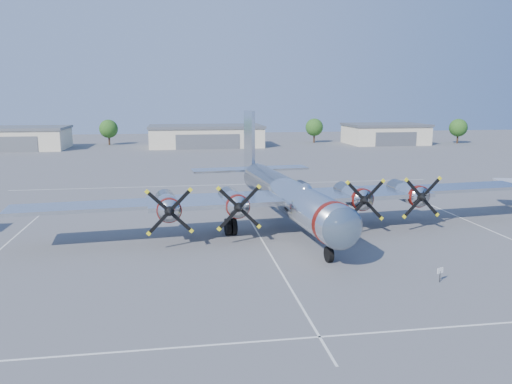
{
  "coord_description": "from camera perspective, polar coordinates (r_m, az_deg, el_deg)",
  "views": [
    {
      "loc": [
        -7.1,
        -45.63,
        12.5
      ],
      "look_at": [
        0.4,
        2.33,
        3.2
      ],
      "focal_mm": 35.0,
      "sensor_mm": 36.0,
      "label": 1
    }
  ],
  "objects": [
    {
      "name": "ground",
      "position": [
        47.84,
        -0.04,
        -4.3
      ],
      "size": [
        260.0,
        260.0,
        0.0
      ],
      "primitive_type": "plane",
      "color": "#59595C",
      "rests_on": "ground"
    },
    {
      "name": "parking_lines",
      "position": [
        46.17,
        0.29,
        -4.86
      ],
      "size": [
        60.0,
        50.08,
        0.01
      ],
      "color": "silver",
      "rests_on": "ground"
    },
    {
      "name": "hangar_west",
      "position": [
        133.46,
        -25.48,
        5.59
      ],
      "size": [
        22.6,
        14.6,
        5.4
      ],
      "color": "beige",
      "rests_on": "ground"
    },
    {
      "name": "hangar_center",
      "position": [
        128.16,
        -5.72,
        6.41
      ],
      "size": [
        28.6,
        14.6,
        5.4
      ],
      "color": "beige",
      "rests_on": "ground"
    },
    {
      "name": "hangar_east",
      "position": [
        139.32,
        14.53,
        6.47
      ],
      "size": [
        20.6,
        14.6,
        5.4
      ],
      "color": "beige",
      "rests_on": "ground"
    },
    {
      "name": "tree_west",
      "position": [
        137.05,
        -16.5,
        6.94
      ],
      "size": [
        4.8,
        4.8,
        6.64
      ],
      "color": "#382619",
      "rests_on": "ground"
    },
    {
      "name": "tree_east",
      "position": [
        138.93,
        6.68,
        7.35
      ],
      "size": [
        4.8,
        4.8,
        6.64
      ],
      "color": "#382619",
      "rests_on": "ground"
    },
    {
      "name": "tree_far_east",
      "position": [
        146.6,
        22.11,
        6.82
      ],
      "size": [
        4.8,
        4.8,
        6.64
      ],
      "color": "#382619",
      "rests_on": "ground"
    },
    {
      "name": "main_bomber_b29",
      "position": [
        49.44,
        3.17,
        -3.82
      ],
      "size": [
        51.99,
        38.07,
        10.84
      ],
      "primitive_type": null,
      "rotation": [
        0.0,
        0.0,
        0.1
      ],
      "color": "silver",
      "rests_on": "ground"
    },
    {
      "name": "info_placard",
      "position": [
        36.66,
        20.31,
        -8.58
      ],
      "size": [
        0.52,
        0.23,
        1.04
      ],
      "rotation": [
        0.0,
        0.0,
        0.36
      ],
      "color": "black",
      "rests_on": "ground"
    }
  ]
}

